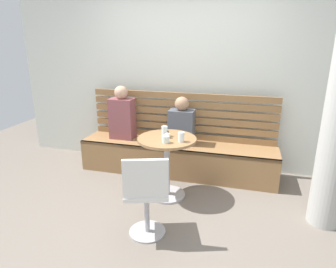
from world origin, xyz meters
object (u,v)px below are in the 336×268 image
at_px(booth_bench, 177,158).
at_px(person_child_left, 182,123).
at_px(person_adult, 122,115).
at_px(cup_espresso_small, 168,136).
at_px(cafe_table, 167,156).
at_px(cup_glass_tall, 165,131).
at_px(phone_on_table, 166,132).
at_px(cup_water_clear, 181,137).
at_px(white_chair, 146,194).
at_px(cup_glass_short, 166,139).

relative_size(booth_bench, person_child_left, 4.15).
height_order(booth_bench, person_adult, person_adult).
bearing_deg(cup_espresso_small, cafe_table, 159.80).
relative_size(cup_glass_tall, phone_on_table, 0.86).
height_order(person_adult, cup_glass_tall, person_adult).
bearing_deg(phone_on_table, cup_water_clear, -70.07).
distance_m(person_adult, cup_glass_tall, 1.03).
xyz_separation_m(booth_bench, cup_espresso_small, (0.05, -0.66, 0.55)).
xyz_separation_m(cup_espresso_small, cup_glass_tall, (-0.05, 0.06, 0.03)).
relative_size(person_child_left, phone_on_table, 4.64).
relative_size(booth_bench, cup_espresso_small, 48.21).
distance_m(booth_bench, person_adult, 0.99).
xyz_separation_m(white_chair, person_adult, (-0.88, 1.50, 0.32)).
xyz_separation_m(cafe_table, cup_espresso_small, (0.01, -0.00, 0.25)).
bearing_deg(booth_bench, phone_on_table, -93.60).
height_order(white_chair, cup_glass_short, white_chair).
bearing_deg(person_child_left, white_chair, -89.52).
distance_m(person_adult, person_child_left, 0.87).
bearing_deg(booth_bench, cafe_table, -86.81).
bearing_deg(booth_bench, cup_glass_short, -85.23).
height_order(booth_bench, cup_espresso_small, cup_espresso_small).
bearing_deg(person_child_left, cup_water_clear, -77.47).
height_order(person_child_left, phone_on_table, person_child_left).
height_order(person_adult, cup_water_clear, person_adult).
distance_m(person_child_left, phone_on_table, 0.51).
distance_m(person_child_left, cup_water_clear, 0.80).
bearing_deg(cafe_table, cup_glass_short, -79.09).
xyz_separation_m(booth_bench, person_child_left, (0.05, 0.04, 0.51)).
relative_size(cafe_table, cup_espresso_small, 13.21).
bearing_deg(person_adult, cup_glass_short, -43.97).
xyz_separation_m(cup_water_clear, cup_glass_short, (-0.16, -0.08, -0.02)).
distance_m(white_chair, cup_water_clear, 0.81).
height_order(cup_espresso_small, phone_on_table, cup_espresso_small).
distance_m(white_chair, phone_on_table, 1.04).
bearing_deg(person_adult, person_child_left, -0.11).
height_order(booth_bench, cup_glass_tall, cup_glass_tall).
height_order(white_chair, phone_on_table, white_chair).
xyz_separation_m(person_child_left, cup_water_clear, (0.17, -0.77, 0.07)).
relative_size(cafe_table, white_chair, 0.87).
bearing_deg(white_chair, cup_espresso_small, 91.28).
bearing_deg(white_chair, person_child_left, 90.48).
bearing_deg(cup_water_clear, cup_glass_short, -152.71).
bearing_deg(cup_glass_tall, phone_on_table, 98.86).
relative_size(cafe_table, cup_water_clear, 6.73).
xyz_separation_m(person_adult, phone_on_table, (0.79, -0.50, -0.04)).
bearing_deg(booth_bench, person_adult, 177.18).
height_order(cup_water_clear, cup_glass_tall, cup_glass_tall).
relative_size(person_child_left, cup_glass_short, 8.12).
distance_m(cup_water_clear, cup_glass_tall, 0.27).
relative_size(person_adult, cup_espresso_small, 13.57).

